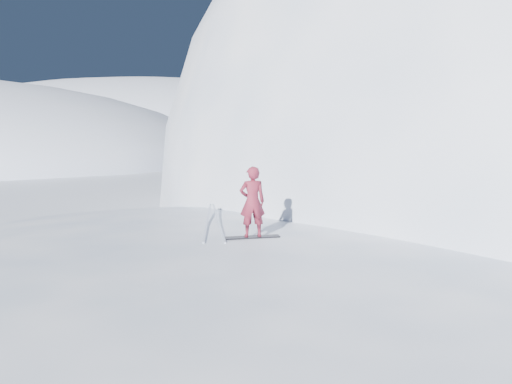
% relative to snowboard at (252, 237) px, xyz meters
% --- Properties ---
extents(near_ridge, '(36.00, 28.00, 4.80)m').
position_rel_snowboard_xyz_m(near_ridge, '(0.49, -0.52, -2.41)').
color(near_ridge, white).
rests_on(near_ridge, ground).
extents(peak_shoulder, '(28.00, 24.00, 18.00)m').
position_rel_snowboard_xyz_m(peak_shoulder, '(9.49, 16.48, -2.41)').
color(peak_shoulder, white).
rests_on(peak_shoulder, ground).
extents(far_ridge_c, '(140.00, 90.00, 36.00)m').
position_rel_snowboard_xyz_m(far_ridge_c, '(-40.51, 106.48, -2.41)').
color(far_ridge_c, white).
rests_on(far_ridge_c, ground).
extents(wind_bumps, '(16.00, 14.40, 1.00)m').
position_rel_snowboard_xyz_m(wind_bumps, '(-1.07, -1.40, -2.41)').
color(wind_bumps, white).
rests_on(wind_bumps, ground).
extents(snowboard, '(1.51, 0.69, 0.02)m').
position_rel_snowboard_xyz_m(snowboard, '(0.00, 0.00, 0.00)').
color(snowboard, black).
rests_on(snowboard, near_ridge).
extents(snowboarder, '(0.79, 0.63, 1.90)m').
position_rel_snowboard_xyz_m(snowboarder, '(0.00, 0.00, 0.96)').
color(snowboarder, maroon).
rests_on(snowboarder, snowboard).
extents(board_tracks, '(1.61, 5.93, 0.04)m').
position_rel_snowboard_xyz_m(board_tracks, '(-1.52, 2.23, 0.01)').
color(board_tracks, silver).
rests_on(board_tracks, ground).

